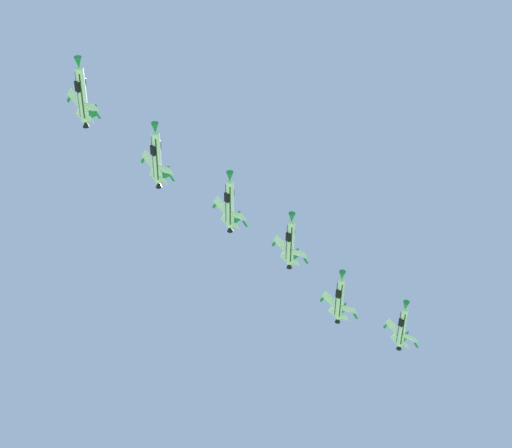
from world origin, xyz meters
The scene contains 6 objects.
fighter_jet_lead centered at (-5.08, 95.02, 158.13)m, with size 8.24×15.54×7.07m.
fighter_jet_left_wing centered at (12.90, 103.01, 155.64)m, with size 8.14×15.54×7.29m.
fighter_jet_right_wing centered at (31.03, 109.54, 155.84)m, with size 8.20×15.54×7.16m.
fighter_jet_left_outer centered at (48.24, 117.67, 159.03)m, with size 8.38×15.54×6.75m.
fighter_jet_right_outer centered at (63.71, 126.38, 154.62)m, with size 8.54×15.54×6.34m.
fighter_jet_trail_slot centered at (82.59, 131.69, 156.62)m, with size 8.14×15.54×7.27m.
Camera 1 is at (-1.38, 0.08, 1.87)m, focal length 62.20 mm.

